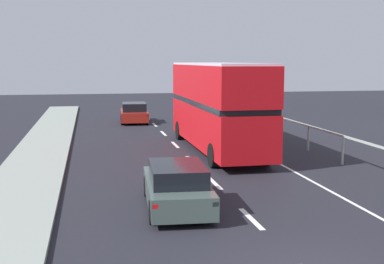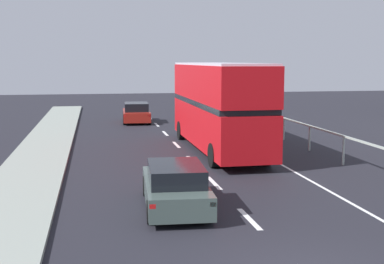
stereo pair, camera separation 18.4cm
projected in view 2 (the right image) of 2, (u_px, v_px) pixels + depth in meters
lane_paint_markings at (269, 179)px, 19.18m from camera, size 3.64×46.00×0.01m
bridge_side_railing at (365, 148)px, 19.91m from camera, size 0.10×42.00×1.24m
double_decker_bus_red at (218, 104)px, 24.81m from camera, size 2.57×10.82×4.19m
hatchback_car_near at (175, 187)px, 15.30m from camera, size 1.99×4.41×1.33m
sedan_car_ahead at (136, 113)px, 36.59m from camera, size 2.02×4.29×1.39m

